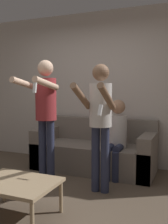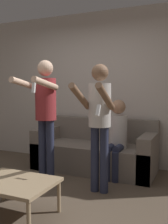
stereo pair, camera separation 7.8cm
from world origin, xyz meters
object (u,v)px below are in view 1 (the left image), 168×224
object	(u,v)px
person_standing_right	(100,114)
coffee_table	(16,185)
person_seated	(117,134)
couch	(95,152)
person_standing_left	(45,108)

from	to	relation	value
person_standing_right	coffee_table	world-z (taller)	person_standing_right
person_standing_right	person_seated	bearing A→B (deg)	87.95
couch	coffee_table	xyz separation A→B (m)	(-0.19, -1.85, 0.06)
couch	coffee_table	size ratio (longest dim) A/B	2.31
person_standing_right	person_seated	size ratio (longest dim) A/B	1.41
couch	person_seated	bearing A→B (deg)	-23.33
person_standing_left	person_standing_right	size ratio (longest dim) A/B	1.05
couch	coffee_table	world-z (taller)	couch
person_seated	coffee_table	bearing A→B (deg)	-110.21
couch	person_seated	world-z (taller)	person_seated
person_standing_left	coffee_table	size ratio (longest dim) A/B	2.03
person_standing_right	person_seated	distance (m)	0.79
person_seated	coffee_table	size ratio (longest dim) A/B	1.38
person_standing_left	coffee_table	distance (m)	1.24
person_standing_left	person_standing_right	bearing A→B (deg)	-0.04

